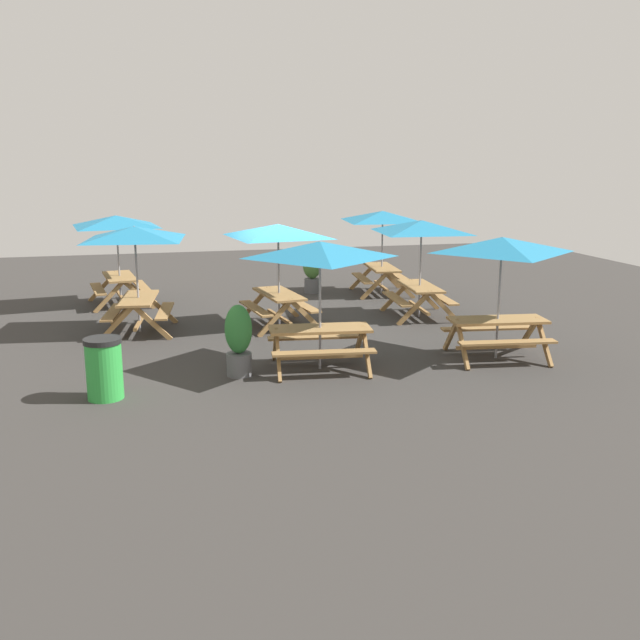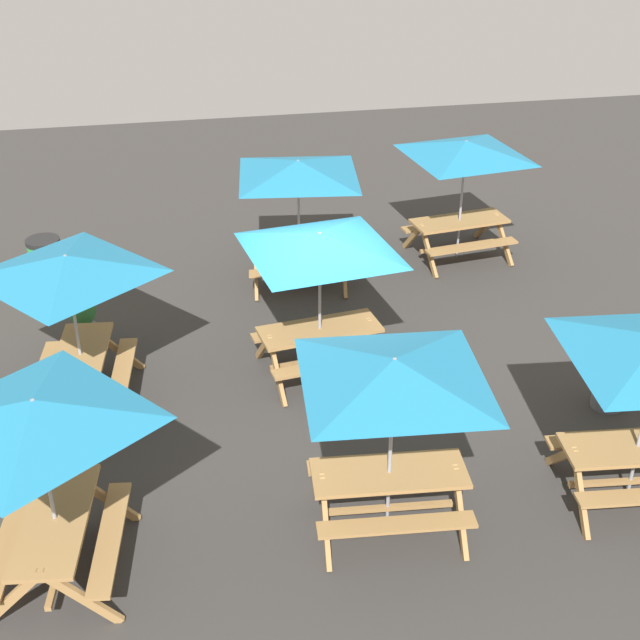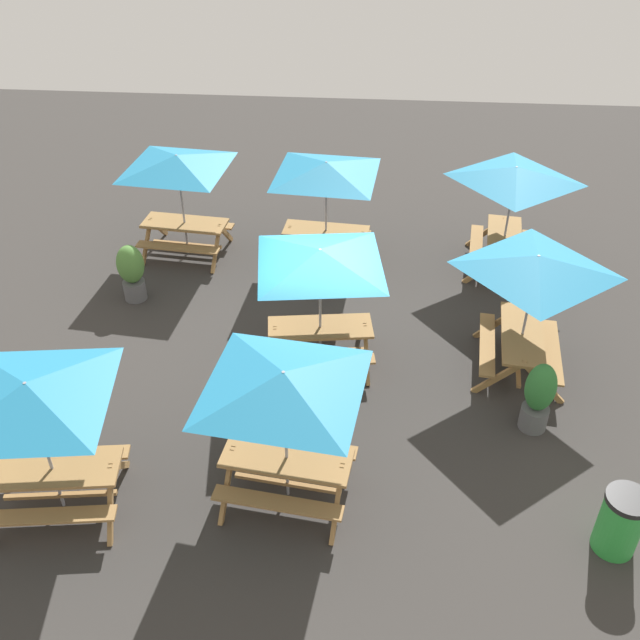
# 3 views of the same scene
# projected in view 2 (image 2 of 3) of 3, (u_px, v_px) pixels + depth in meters

# --- Properties ---
(ground_plane) EXTENTS (27.52, 27.52, 0.00)m
(ground_plane) POSITION_uv_depth(u_px,v_px,m) (323.00, 380.00, 13.34)
(ground_plane) COLOR #33302D
(ground_plane) RESTS_ON ground
(picnic_table_1) EXTENTS (2.80, 2.80, 2.34)m
(picnic_table_1) POSITION_uv_depth(u_px,v_px,m) (320.00, 253.00, 12.57)
(picnic_table_1) COLOR olive
(picnic_table_1) RESTS_ON ground
(picnic_table_2) EXTENTS (2.21, 2.21, 2.34)m
(picnic_table_2) POSITION_uv_depth(u_px,v_px,m) (68.00, 276.00, 11.92)
(picnic_table_2) COLOR olive
(picnic_table_2) RESTS_ON ground
(picnic_table_3) EXTENTS (2.24, 2.24, 2.34)m
(picnic_table_3) POSITION_uv_depth(u_px,v_px,m) (37.00, 425.00, 8.99)
(picnic_table_3) COLOR olive
(picnic_table_3) RESTS_ON ground
(picnic_table_4) EXTENTS (2.81, 2.81, 2.34)m
(picnic_table_4) POSITION_uv_depth(u_px,v_px,m) (298.00, 178.00, 15.22)
(picnic_table_4) COLOR olive
(picnic_table_4) RESTS_ON ground
(picnic_table_5) EXTENTS (2.82, 2.82, 2.34)m
(picnic_table_5) POSITION_uv_depth(u_px,v_px,m) (394.00, 383.00, 9.67)
(picnic_table_5) COLOR olive
(picnic_table_5) RESTS_ON ground
(picnic_table_6) EXTENTS (2.80, 2.80, 2.34)m
(picnic_table_6) POSITION_uv_depth(u_px,v_px,m) (465.00, 157.00, 16.14)
(picnic_table_6) COLOR olive
(picnic_table_6) RESTS_ON ground
(trash_bin_green) EXTENTS (0.59, 0.59, 0.98)m
(trash_bin_green) POSITION_uv_depth(u_px,v_px,m) (46.00, 264.00, 15.68)
(trash_bin_green) COLOR green
(trash_bin_green) RESTS_ON ground
(potted_plant_0) EXTENTS (0.53, 0.53, 1.21)m
(potted_plant_0) POSITION_uv_depth(u_px,v_px,m) (613.00, 368.00, 12.43)
(potted_plant_0) COLOR #59595B
(potted_plant_0) RESTS_ON ground
(potted_plant_1) EXTENTS (0.47, 0.47, 1.26)m
(potted_plant_1) POSITION_uv_depth(u_px,v_px,m) (82.00, 312.00, 13.82)
(potted_plant_1) COLOR #59595B
(potted_plant_1) RESTS_ON ground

